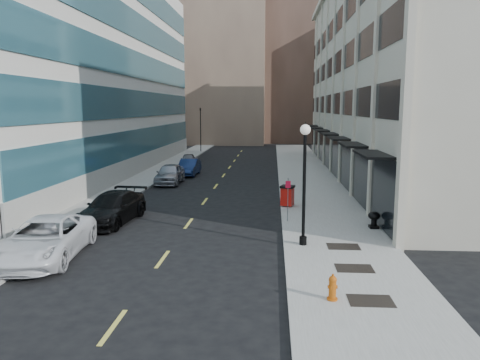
# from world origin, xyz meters

# --- Properties ---
(ground) EXTENTS (160.00, 160.00, 0.00)m
(ground) POSITION_xyz_m (0.00, 0.00, 0.00)
(ground) COLOR black
(ground) RESTS_ON ground
(sidewalk_right) EXTENTS (5.00, 80.00, 0.15)m
(sidewalk_right) POSITION_xyz_m (7.50, 20.00, 0.07)
(sidewalk_right) COLOR gray
(sidewalk_right) RESTS_ON ground
(sidewalk_left) EXTENTS (3.00, 80.00, 0.15)m
(sidewalk_left) POSITION_xyz_m (-6.50, 20.00, 0.07)
(sidewalk_left) COLOR gray
(sidewalk_left) RESTS_ON ground
(building_right) EXTENTS (15.30, 46.50, 18.25)m
(building_right) POSITION_xyz_m (16.94, 26.99, 8.99)
(building_right) COLOR beige
(building_right) RESTS_ON ground
(building_left) EXTENTS (16.14, 46.00, 20.00)m
(building_left) POSITION_xyz_m (-15.95, 27.00, 9.99)
(building_left) COLOR silver
(building_left) RESTS_ON ground
(skyline_tan_near) EXTENTS (14.00, 18.00, 28.00)m
(skyline_tan_near) POSITION_xyz_m (-4.00, 68.00, 14.00)
(skyline_tan_near) COLOR #8B725B
(skyline_tan_near) RESTS_ON ground
(skyline_brown) EXTENTS (12.00, 16.00, 34.00)m
(skyline_brown) POSITION_xyz_m (8.00, 72.00, 17.00)
(skyline_brown) COLOR brown
(skyline_brown) RESTS_ON ground
(skyline_tan_far) EXTENTS (12.00, 14.00, 22.00)m
(skyline_tan_far) POSITION_xyz_m (-14.00, 78.00, 11.00)
(skyline_tan_far) COLOR #8B725B
(skyline_tan_far) RESTS_ON ground
(skyline_stone) EXTENTS (10.00, 14.00, 20.00)m
(skyline_stone) POSITION_xyz_m (18.00, 66.00, 10.00)
(skyline_stone) COLOR beige
(skyline_stone) RESTS_ON ground
(grate_near) EXTENTS (1.40, 1.00, 0.01)m
(grate_near) POSITION_xyz_m (7.60, -2.00, 0.15)
(grate_near) COLOR black
(grate_near) RESTS_ON sidewalk_right
(grate_mid) EXTENTS (1.40, 1.00, 0.01)m
(grate_mid) POSITION_xyz_m (7.60, 1.00, 0.15)
(grate_mid) COLOR black
(grate_mid) RESTS_ON sidewalk_right
(grate_far) EXTENTS (1.40, 1.00, 0.01)m
(grate_far) POSITION_xyz_m (7.60, 3.80, 0.15)
(grate_far) COLOR black
(grate_far) RESTS_ON sidewalk_right
(road_centerline) EXTENTS (0.15, 68.20, 0.01)m
(road_centerline) POSITION_xyz_m (0.00, 17.00, 0.01)
(road_centerline) COLOR #D8CC4C
(road_centerline) RESTS_ON ground
(traffic_signal) EXTENTS (0.66, 0.66, 6.98)m
(traffic_signal) POSITION_xyz_m (-5.50, 48.00, 5.72)
(traffic_signal) COLOR black
(traffic_signal) RESTS_ON ground
(car_white_van) EXTENTS (3.32, 6.24, 1.67)m
(car_white_van) POSITION_xyz_m (-4.80, 1.75, 0.83)
(car_white_van) COLOR white
(car_white_van) RESTS_ON ground
(car_black_pickup) EXTENTS (2.80, 5.77, 1.62)m
(car_black_pickup) POSITION_xyz_m (-4.13, 7.90, 0.81)
(car_black_pickup) COLOR black
(car_black_pickup) RESTS_ON ground
(car_silver_sedan) EXTENTS (1.99, 4.81, 1.63)m
(car_silver_sedan) POSITION_xyz_m (-3.88, 21.00, 0.82)
(car_silver_sedan) COLOR #989AA1
(car_silver_sedan) RESTS_ON ground
(car_blue_sedan) EXTENTS (1.62, 4.51, 1.48)m
(car_blue_sedan) POSITION_xyz_m (-3.20, 25.99, 0.74)
(car_blue_sedan) COLOR navy
(car_blue_sedan) RESTS_ON ground
(car_grey_sedan) EXTENTS (1.94, 3.91, 1.28)m
(car_grey_sedan) POSITION_xyz_m (-4.54, 32.94, 0.64)
(car_grey_sedan) COLOR slate
(car_grey_sedan) RESTS_ON ground
(fire_hydrant) EXTENTS (0.34, 0.34, 0.84)m
(fire_hydrant) POSITION_xyz_m (6.40, -2.00, 0.56)
(fire_hydrant) COLOR #C9580E
(fire_hydrant) RESTS_ON sidewalk_right
(trash_bin) EXTENTS (0.99, 0.99, 1.28)m
(trash_bin) POSITION_xyz_m (5.40, 12.19, 0.84)
(trash_bin) COLOR #B5120C
(trash_bin) RESTS_ON sidewalk_right
(lamppost) EXTENTS (0.45, 0.45, 5.43)m
(lamppost) POSITION_xyz_m (5.85, 4.00, 3.34)
(lamppost) COLOR black
(lamppost) RESTS_ON sidewalk_right
(sign_post) EXTENTS (0.27, 0.06, 2.34)m
(sign_post) POSITION_xyz_m (5.30, 8.25, 1.66)
(sign_post) COLOR slate
(sign_post) RESTS_ON sidewalk_right
(urn_planter) EXTENTS (0.61, 0.61, 0.85)m
(urn_planter) POSITION_xyz_m (9.60, 7.15, 0.67)
(urn_planter) COLOR black
(urn_planter) RESTS_ON sidewalk_right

